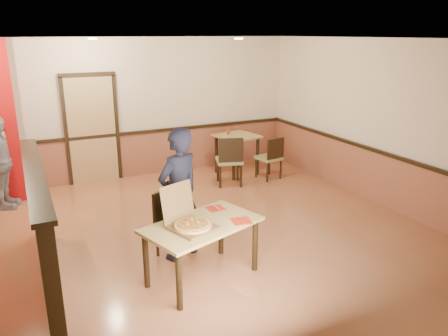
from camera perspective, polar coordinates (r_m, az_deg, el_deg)
The scene contains 24 objects.
floor at distance 6.30m, azimuth -3.42°, elevation -9.91°, with size 7.00×7.00×0.00m, color #B46C46.
ceiling at distance 5.61m, azimuth -3.94°, elevation 16.46°, with size 7.00×7.00×0.00m, color black.
wall_back at distance 9.07m, azimuth -12.08°, elevation 7.53°, with size 7.00×7.00×0.00m, color beige.
wall_right at distance 7.77m, azimuth 21.09°, elevation 5.17°, with size 7.00×7.00×0.00m, color beige.
wainscot_back at distance 9.25m, azimuth -11.67°, elevation 1.70°, with size 7.00×0.04×0.90m, color brown.
chair_rail_back at distance 9.11m, azimuth -11.81°, elevation 4.51°, with size 7.00×0.06×0.06m, color black.
wainscot_right at distance 7.99m, azimuth 20.22°, elevation -1.51°, with size 0.04×7.00×0.90m, color brown.
chair_rail_right at distance 7.84m, azimuth 20.47°, elevation 1.73°, with size 0.06×7.00×0.06m, color black.
back_door at distance 8.95m, azimuth -16.86°, elevation 4.75°, with size 0.90×0.06×2.10m, color tan.
booth_partition at distance 5.44m, azimuth -22.74°, elevation -7.30°, with size 0.20×3.10×1.44m.
spot_b at distance 7.81m, azimuth -16.80°, elevation 15.87°, with size 0.14×0.14×0.02m, color beige.
spot_c at distance 7.56m, azimuth 1.94°, elevation 16.54°, with size 0.14×0.14×0.02m, color beige.
main_table at distance 5.23m, azimuth -2.88°, elevation -8.30°, with size 1.54×1.16×0.73m.
diner_chair at distance 5.90m, azimuth -6.78°, elevation -6.75°, with size 0.60×0.60×0.89m.
side_chair_left at distance 8.43m, azimuth 0.76°, elevation 1.19°, with size 0.62×0.62×0.99m.
side_chair_right at distance 8.89m, azimuth 6.14°, elevation 1.54°, with size 0.50×0.50×0.88m.
side_table at distance 9.14m, azimuth 1.69°, elevation 3.20°, with size 0.90×0.90×0.84m.
diner at distance 5.65m, azimuth -5.91°, elevation -3.46°, with size 0.64×0.42×1.76m, color black.
passerby at distance 8.17m, azimuth -27.10°, elevation 0.60°, with size 0.93×0.39×1.59m, color gray.
pizza_box at distance 5.05m, azimuth -4.46°, elevation -7.17°, with size 0.61×0.66×0.48m.
pizza at distance 5.02m, azimuth -4.09°, elevation -7.48°, with size 0.43×0.43×0.03m, color #E8AA54.
napkin_near at distance 5.23m, azimuth 2.29°, elevation -6.92°, with size 0.26×0.26×0.01m.
napkin_far at distance 5.59m, azimuth -1.13°, elevation -5.29°, with size 0.22×0.22×0.01m.
condiment at distance 9.13m, azimuth 0.57°, elevation 4.81°, with size 0.06×0.06×0.14m, color brown.
Camera 1 is at (-2.08, -5.21, 2.87)m, focal length 35.00 mm.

